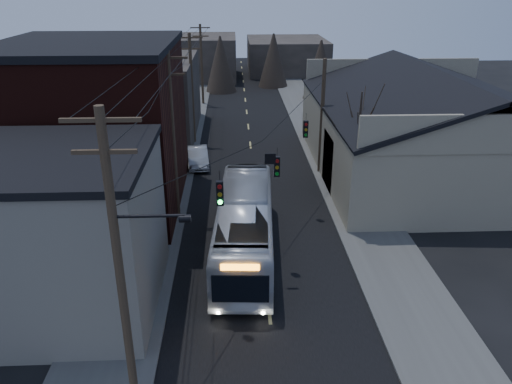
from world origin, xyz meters
TOP-DOWN VIEW (x-y plane):
  - road_surface at (0.00, 30.00)m, footprint 9.00×110.00m
  - sidewalk_left at (-6.50, 30.00)m, footprint 4.00×110.00m
  - sidewalk_right at (6.50, 30.00)m, footprint 4.00×110.00m
  - building_clapboard at (-9.00, 9.00)m, footprint 8.00×8.00m
  - building_brick at (-10.00, 20.00)m, footprint 10.00×12.00m
  - building_left_far at (-9.50, 36.00)m, footprint 9.00×14.00m
  - warehouse at (13.00, 25.00)m, footprint 16.16×20.60m
  - building_far_left at (-6.00, 65.00)m, footprint 10.00×12.00m
  - building_far_right at (7.00, 70.00)m, footprint 12.00×14.00m
  - bare_tree at (6.50, 20.00)m, footprint 0.40×0.40m
  - utility_lines at (-3.11, 24.14)m, footprint 11.24×45.28m
  - bus at (-0.94, 13.09)m, footprint 3.44×12.04m
  - parked_car at (-4.30, 26.98)m, footprint 1.99×4.47m

SIDE VIEW (x-z plane):
  - road_surface at x=0.00m, z-range 0.00..0.02m
  - sidewalk_left at x=-6.50m, z-range 0.00..0.12m
  - sidewalk_right at x=6.50m, z-range 0.00..0.12m
  - parked_car at x=-4.30m, z-range 0.00..1.43m
  - bus at x=-0.94m, z-range 0.00..3.31m
  - building_far_right at x=7.00m, z-range 0.00..5.00m
  - warehouse at x=13.00m, z-range -1.17..6.56m
  - building_far_left at x=-6.00m, z-range 0.00..6.00m
  - building_clapboard at x=-9.00m, z-range 0.00..7.00m
  - building_left_far at x=-9.50m, z-range 0.00..7.00m
  - bare_tree at x=6.50m, z-range 0.00..7.20m
  - utility_lines at x=-3.11m, z-range -0.30..10.20m
  - building_brick at x=-10.00m, z-range 0.00..10.00m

